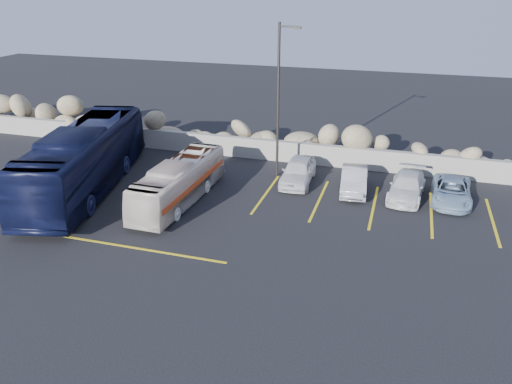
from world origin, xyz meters
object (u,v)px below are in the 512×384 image
(lamppost, at_px, (279,98))
(vintage_bus, at_px, (179,182))
(car_d, at_px, (452,191))
(car_b, at_px, (354,180))
(car_a, at_px, (298,171))
(tour_coach, at_px, (85,159))
(car_c, at_px, (407,186))

(lamppost, xyz_separation_m, vintage_bus, (-3.66, -4.62, -3.28))
(car_d, bearing_deg, lamppost, 177.06)
(car_b, bearing_deg, lamppost, 162.91)
(car_a, relative_size, car_d, 0.99)
(lamppost, relative_size, vintage_bus, 1.09)
(lamppost, bearing_deg, car_b, -11.56)
(vintage_bus, xyz_separation_m, car_d, (12.49, 3.81, -0.48))
(lamppost, bearing_deg, car_d, -5.21)
(lamppost, xyz_separation_m, car_b, (4.18, -0.86, -3.70))
(vintage_bus, relative_size, tour_coach, 0.63)
(car_a, bearing_deg, tour_coach, -160.90)
(tour_coach, relative_size, car_c, 3.02)
(tour_coach, relative_size, car_d, 3.02)
(tour_coach, distance_m, car_d, 18.07)
(tour_coach, distance_m, car_c, 16.04)
(vintage_bus, distance_m, car_a, 6.35)
(lamppost, relative_size, car_c, 2.08)
(tour_coach, height_order, car_c, tour_coach)
(car_b, relative_size, car_d, 0.93)
(car_a, height_order, car_b, car_a)
(vintage_bus, height_order, car_a, vintage_bus)
(tour_coach, bearing_deg, vintage_bus, -14.16)
(car_a, xyz_separation_m, car_b, (2.94, -0.25, -0.06))
(lamppost, distance_m, car_a, 3.90)
(tour_coach, xyz_separation_m, car_a, (10.06, 3.93, -0.97))
(lamppost, distance_m, car_d, 9.63)
(lamppost, height_order, car_d, lamppost)
(car_c, xyz_separation_m, car_d, (2.07, 0.07, -0.02))
(car_a, bearing_deg, car_d, -3.77)
(lamppost, relative_size, car_d, 2.08)
(car_b, bearing_deg, tour_coach, -169.71)
(car_b, xyz_separation_m, car_c, (2.58, -0.02, -0.03))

